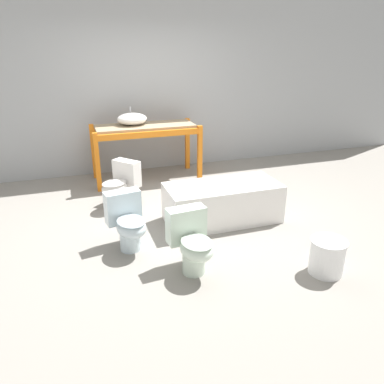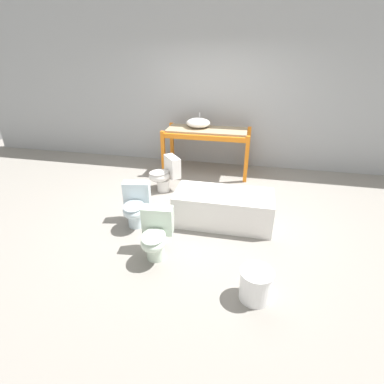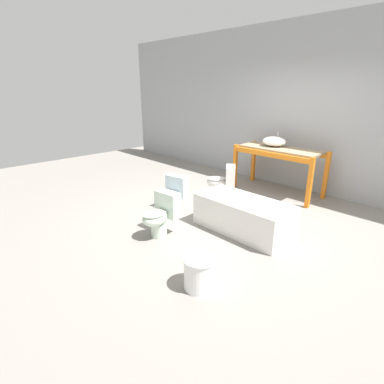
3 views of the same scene
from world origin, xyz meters
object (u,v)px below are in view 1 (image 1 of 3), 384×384
object	(u,v)px
bathtub_main	(223,200)
toilet_near	(128,221)
toilet_extra	(120,184)
bucket_white	(327,256)
toilet_far	(192,242)
sink_basin	(132,119)

from	to	relation	value
bathtub_main	toilet_near	distance (m)	1.27
toilet_extra	bucket_white	size ratio (longest dim) A/B	1.77
bucket_white	toilet_extra	bearing A→B (deg)	125.79
toilet_far	toilet_extra	size ratio (longest dim) A/B	0.98
bucket_white	toilet_far	bearing A→B (deg)	159.54
bathtub_main	toilet_far	world-z (taller)	toilet_far
bathtub_main	toilet_near	xyz separation A→B (m)	(-1.23, -0.31, 0.04)
sink_basin	toilet_near	bearing A→B (deg)	-102.13
toilet_far	toilet_near	bearing A→B (deg)	123.52
toilet_near	toilet_extra	world-z (taller)	same
toilet_far	bucket_white	size ratio (longest dim) A/B	1.73
sink_basin	toilet_extra	world-z (taller)	sink_basin
sink_basin	bucket_white	bearing A→B (deg)	-69.54
toilet_near	bucket_white	distance (m)	2.04
sink_basin	toilet_far	bearing A→B (deg)	-89.46
toilet_near	bucket_white	bearing A→B (deg)	-41.59
sink_basin	toilet_near	xyz separation A→B (m)	(-0.48, -2.24, -0.67)
sink_basin	bathtub_main	world-z (taller)	sink_basin
bathtub_main	toilet_far	distance (m)	1.19
bathtub_main	bucket_white	world-z (taller)	bathtub_main
toilet_extra	bathtub_main	bearing A→B (deg)	13.72
bathtub_main	toilet_extra	distance (m)	1.43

